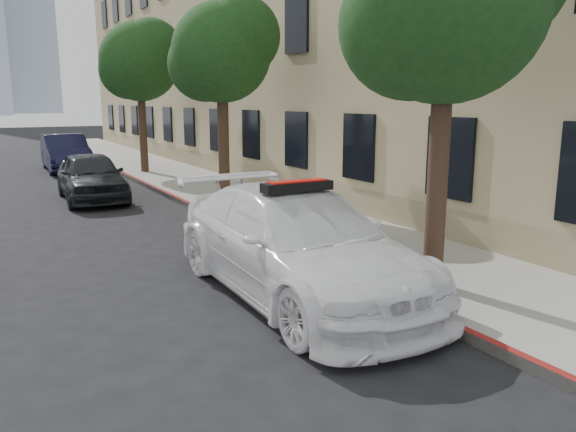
# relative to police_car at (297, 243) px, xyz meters

# --- Properties ---
(ground) EXTENTS (120.00, 120.00, 0.00)m
(ground) POSITION_rel_police_car_xyz_m (-1.10, 0.98, -0.81)
(ground) COLOR black
(ground) RESTS_ON ground
(sidewalk) EXTENTS (3.20, 50.00, 0.15)m
(sidewalk) POSITION_rel_police_car_xyz_m (2.50, 10.98, -0.73)
(sidewalk) COLOR gray
(sidewalk) RESTS_ON ground
(curb_strip) EXTENTS (0.12, 50.00, 0.15)m
(curb_strip) POSITION_rel_police_car_xyz_m (0.96, 10.98, -0.73)
(curb_strip) COLOR maroon
(curb_strip) RESTS_ON ground
(building) EXTENTS (8.00, 36.00, 10.00)m
(building) POSITION_rel_police_car_xyz_m (8.10, 15.98, 4.19)
(building) COLOR tan
(building) RESTS_ON ground
(tower_right) EXTENTS (14.00, 14.00, 44.00)m
(tower_right) POSITION_rel_police_car_xyz_m (7.90, 135.98, 21.19)
(tower_right) COLOR #9EA8B7
(tower_right) RESTS_ON ground
(tree_near) EXTENTS (2.92, 2.82, 5.62)m
(tree_near) POSITION_rel_police_car_xyz_m (1.83, -1.04, 3.47)
(tree_near) COLOR black
(tree_near) RESTS_ON sidewalk
(tree_mid) EXTENTS (2.77, 2.64, 5.43)m
(tree_mid) POSITION_rel_police_car_xyz_m (1.83, 6.96, 3.35)
(tree_mid) COLOR black
(tree_mid) RESTS_ON sidewalk
(tree_far) EXTENTS (3.10, 3.00, 5.81)m
(tree_far) POSITION_rel_police_car_xyz_m (1.83, 14.96, 3.58)
(tree_far) COLOR black
(tree_far) RESTS_ON sidewalk
(police_car) EXTENTS (2.32, 5.57, 1.76)m
(police_car) POSITION_rel_police_car_xyz_m (0.00, 0.00, 0.00)
(police_car) COLOR white
(police_car) RESTS_ON ground
(parked_car_mid) EXTENTS (1.87, 4.26, 1.43)m
(parked_car_mid) POSITION_rel_police_car_xyz_m (-1.12, 10.10, -0.09)
(parked_car_mid) COLOR black
(parked_car_mid) RESTS_ON ground
(parked_car_far) EXTENTS (1.72, 4.64, 1.52)m
(parked_car_far) POSITION_rel_police_car_xyz_m (-0.70, 17.97, -0.05)
(parked_car_far) COLOR black
(parked_car_far) RESTS_ON ground
(fire_hydrant) EXTENTS (0.38, 0.35, 0.91)m
(fire_hydrant) POSITION_rel_police_car_xyz_m (1.81, 2.11, -0.22)
(fire_hydrant) COLOR white
(fire_hydrant) RESTS_ON sidewalk
(traffic_cone) EXTENTS (0.36, 0.36, 0.65)m
(traffic_cone) POSITION_rel_police_car_xyz_m (1.25, 1.28, -0.34)
(traffic_cone) COLOR black
(traffic_cone) RESTS_ON sidewalk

